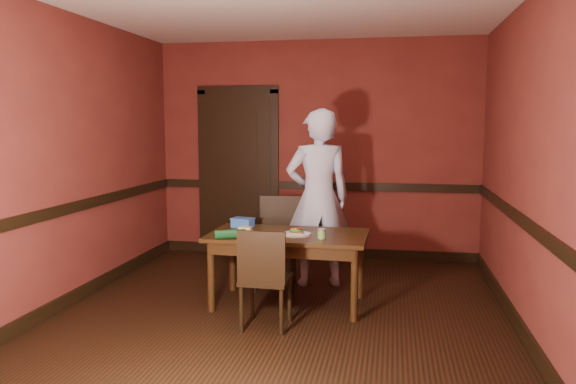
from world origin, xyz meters
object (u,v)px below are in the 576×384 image
(chair_far, at_px, (275,243))
(food_tub, at_px, (243,222))
(sauce_jar, at_px, (322,234))
(chair_near, at_px, (266,277))
(sandwich_plate, at_px, (296,233))
(cheese_saucer, at_px, (245,230))
(dining_table, at_px, (288,269))
(person, at_px, (318,198))

(chair_far, relative_size, food_tub, 3.96)
(sauce_jar, distance_m, food_tub, 0.92)
(chair_near, height_order, sauce_jar, chair_near)
(sandwich_plate, relative_size, sauce_jar, 3.04)
(chair_near, bearing_deg, chair_far, -80.85)
(cheese_saucer, xyz_separation_m, food_tub, (-0.09, 0.24, 0.03))
(dining_table, xyz_separation_m, person, (0.18, 0.70, 0.58))
(dining_table, bearing_deg, food_tub, 155.63)
(sandwich_plate, bearing_deg, chair_near, -107.30)
(chair_near, xyz_separation_m, sandwich_plate, (0.16, 0.52, 0.27))
(chair_far, distance_m, chair_near, 1.11)
(dining_table, xyz_separation_m, sandwich_plate, (0.09, -0.07, 0.36))
(sandwich_plate, distance_m, sauce_jar, 0.27)
(chair_far, bearing_deg, cheese_saucer, -115.17)
(dining_table, bearing_deg, sauce_jar, -27.02)
(chair_far, bearing_deg, dining_table, -71.74)
(dining_table, height_order, cheese_saucer, cheese_saucer)
(chair_far, relative_size, person, 0.51)
(chair_near, xyz_separation_m, food_tub, (-0.42, 0.83, 0.30))
(person, height_order, food_tub, person)
(person, bearing_deg, cheese_saucer, 32.16)
(chair_far, xyz_separation_m, sauce_jar, (0.57, -0.68, 0.25))
(person, height_order, sauce_jar, person)
(chair_near, relative_size, food_tub, 3.57)
(chair_far, bearing_deg, sandwich_plate, -67.61)
(person, distance_m, sauce_jar, 0.91)
(food_tub, bearing_deg, sandwich_plate, -15.64)
(dining_table, distance_m, cheese_saucer, 0.54)
(chair_far, relative_size, cheese_saucer, 6.00)
(sandwich_plate, height_order, cheese_saucer, sandwich_plate)
(person, relative_size, sandwich_plate, 6.96)
(chair_far, bearing_deg, chair_near, -88.46)
(chair_far, xyz_separation_m, chair_near, (0.16, -1.10, -0.05))
(dining_table, relative_size, chair_far, 1.55)
(person, relative_size, sauce_jar, 21.18)
(sandwich_plate, distance_m, cheese_saucer, 0.50)
(sauce_jar, xyz_separation_m, cheese_saucer, (-0.74, 0.17, -0.02))
(dining_table, bearing_deg, person, 76.39)
(chair_far, xyz_separation_m, sandwich_plate, (0.32, -0.58, 0.23))
(person, relative_size, cheese_saucer, 11.81)
(sauce_jar, bearing_deg, person, 99.66)
(cheese_saucer, bearing_deg, food_tub, 110.43)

